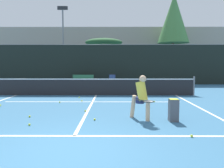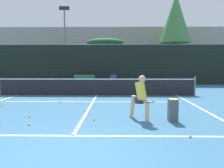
{
  "view_description": "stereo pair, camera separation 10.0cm",
  "coord_description": "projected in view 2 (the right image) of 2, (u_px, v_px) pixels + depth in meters",
  "views": [
    {
      "loc": [
        0.98,
        -4.3,
        1.84
      ],
      "look_at": [
        0.92,
        4.77,
        0.95
      ],
      "focal_mm": 35.0,
      "sensor_mm": 36.0,
      "label": 1
    },
    {
      "loc": [
        1.08,
        -4.29,
        1.84
      ],
      "look_at": [
        0.92,
        4.77,
        0.95
      ],
      "focal_mm": 35.0,
      "sensor_mm": 36.0,
      "label": 2
    }
  ],
  "objects": [
    {
      "name": "tree_west",
      "position": [
        176.0,
        18.0,
        26.76
      ],
      "size": [
        3.85,
        3.85,
        10.26
      ],
      "color": "brown",
      "rests_on": "ground"
    },
    {
      "name": "building_far",
      "position": [
        108.0,
        52.0,
        30.98
      ],
      "size": [
        36.0,
        2.4,
        6.65
      ],
      "primitive_type": "cube",
      "color": "gray",
      "rests_on": "ground"
    },
    {
      "name": "player_practicing",
      "position": [
        141.0,
        96.0,
        7.01
      ],
      "size": [
        0.76,
        1.12,
        1.45
      ],
      "rotation": [
        0.0,
        0.0,
        -0.81
      ],
      "color": "#DBAD84",
      "rests_on": "ground"
    },
    {
      "name": "court_sideline_right",
      "position": [
        200.0,
        108.0,
        8.83
      ],
      "size": [
        0.1,
        7.85,
        0.01
      ],
      "primitive_type": "cube",
      "color": "white",
      "rests_on": "ground"
    },
    {
      "name": "court_baseline_near",
      "position": [
        73.0,
        136.0,
        5.5
      ],
      "size": [
        11.0,
        0.1,
        0.01
      ],
      "primitive_type": "cube",
      "color": "white",
      "rests_on": "ground"
    },
    {
      "name": "tennis_ball_scattered_9",
      "position": [
        190.0,
        136.0,
        5.38
      ],
      "size": [
        0.07,
        0.07,
        0.07
      ],
      "primitive_type": "sphere",
      "color": "#D1E033",
      "rests_on": "ground"
    },
    {
      "name": "ball_hopper",
      "position": [
        173.0,
        110.0,
        6.82
      ],
      "size": [
        0.28,
        0.28,
        0.71
      ],
      "color": "#4C4C51",
      "rests_on": "ground"
    },
    {
      "name": "tennis_ball_scattered_2",
      "position": [
        80.0,
        97.0,
        11.37
      ],
      "size": [
        0.07,
        0.07,
        0.07
      ],
      "primitive_type": "sphere",
      "color": "#D1E033",
      "rests_on": "ground"
    },
    {
      "name": "floodlight_mast",
      "position": [
        65.0,
        33.0,
        24.16
      ],
      "size": [
        1.1,
        0.24,
        7.97
      ],
      "color": "slate",
      "rests_on": "ground"
    },
    {
      "name": "trash_bin",
      "position": [
        113.0,
        80.0,
        17.42
      ],
      "size": [
        0.54,
        0.54,
        0.93
      ],
      "color": "#384C7F",
      "rests_on": "ground"
    },
    {
      "name": "tennis_ball_scattered_5",
      "position": [
        85.0,
        111.0,
        8.21
      ],
      "size": [
        0.07,
        0.07,
        0.07
      ],
      "primitive_type": "sphere",
      "color": "#D1E033",
      "rests_on": "ground"
    },
    {
      "name": "parked_car",
      "position": [
        99.0,
        75.0,
        22.04
      ],
      "size": [
        1.65,
        4.14,
        1.36
      ],
      "color": "silver",
      "rests_on": "ground"
    },
    {
      "name": "tennis_ball_scattered_6",
      "position": [
        155.0,
        102.0,
        10.12
      ],
      "size": [
        0.07,
        0.07,
        0.07
      ],
      "primitive_type": "sphere",
      "color": "#D1E033",
      "rests_on": "ground"
    },
    {
      "name": "court_center_mark",
      "position": [
        89.0,
        108.0,
        8.91
      ],
      "size": [
        0.1,
        6.85,
        0.01
      ],
      "primitive_type": "cube",
      "color": "white",
      "rests_on": "ground"
    },
    {
      "name": "tree_mid",
      "position": [
        105.0,
        43.0,
        23.76
      ],
      "size": [
        4.04,
        4.04,
        4.47
      ],
      "color": "brown",
      "rests_on": "ground"
    },
    {
      "name": "court_service_line",
      "position": [
        93.0,
        102.0,
        10.27
      ],
      "size": [
        8.25,
        0.1,
        0.01
      ],
      "primitive_type": "cube",
      "color": "white",
      "rests_on": "ground"
    },
    {
      "name": "fence_back",
      "position": [
        103.0,
        65.0,
        18.37
      ],
      "size": [
        24.0,
        0.06,
        3.36
      ],
      "color": "black",
      "rests_on": "ground"
    },
    {
      "name": "tennis_ball_scattered_3",
      "position": [
        29.0,
        116.0,
        7.39
      ],
      "size": [
        0.07,
        0.07,
        0.07
      ],
      "primitive_type": "sphere",
      "color": "#D1E033",
      "rests_on": "ground"
    },
    {
      "name": "tennis_ball_scattered_8",
      "position": [
        82.0,
        101.0,
        10.41
      ],
      "size": [
        0.07,
        0.07,
        0.07
      ],
      "primitive_type": "sphere",
      "color": "#D1E033",
      "rests_on": "ground"
    },
    {
      "name": "tennis_ball_scattered_7",
      "position": [
        60.0,
        102.0,
        10.03
      ],
      "size": [
        0.07,
        0.07,
        0.07
      ],
      "primitive_type": "sphere",
      "color": "#D1E033",
      "rests_on": "ground"
    },
    {
      "name": "courtside_bench",
      "position": [
        84.0,
        80.0,
        17.67
      ],
      "size": [
        1.73,
        0.46,
        0.86
      ],
      "rotation": [
        0.0,
        0.0,
        -0.05
      ],
      "color": "#33724C",
      "rests_on": "ground"
    },
    {
      "name": "ground_plane",
      "position": [
        63.0,
        153.0,
        4.47
      ],
      "size": [
        100.0,
        100.0,
        0.0
      ],
      "primitive_type": "plane",
      "color": "teal"
    },
    {
      "name": "tennis_ball_scattered_1",
      "position": [
        94.0,
        119.0,
        6.98
      ],
      "size": [
        0.07,
        0.07,
        0.07
      ],
      "primitive_type": "sphere",
      "color": "#D1E033",
      "rests_on": "ground"
    },
    {
      "name": "net",
      "position": [
        97.0,
        86.0,
        12.27
      ],
      "size": [
        11.09,
        0.09,
        1.07
      ],
      "color": "slate",
      "rests_on": "ground"
    },
    {
      "name": "tennis_ball_scattered_4",
      "position": [
        29.0,
        124.0,
        6.42
      ],
      "size": [
        0.07,
        0.07,
        0.07
      ],
      "primitive_type": "sphere",
      "color": "#D1E033",
      "rests_on": "ground"
    },
    {
      "name": "tennis_ball_scattered_0",
      "position": [
        1.0,
        105.0,
        9.34
      ],
      "size": [
        0.07,
        0.07,
        0.07
      ],
      "primitive_type": "sphere",
      "color": "#D1E033",
      "rests_on": "ground"
    }
  ]
}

